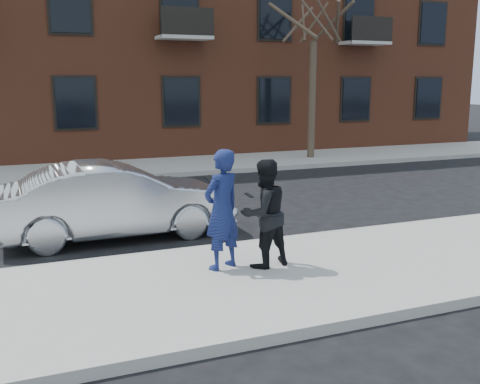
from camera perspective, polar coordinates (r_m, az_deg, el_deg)
name	(u,v)px	position (r m, az deg, el deg)	size (l,w,h in m)	color
ground	(398,261)	(9.80, 15.73, -6.72)	(100.00, 100.00, 0.00)	black
near_sidewalk	(408,261)	(9.59, 16.67, -6.69)	(50.00, 3.50, 0.15)	#999791
near_curb	(347,233)	(10.98, 10.80, -4.15)	(50.00, 0.10, 0.15)	#999691
far_sidewalk	(194,165)	(19.66, -4.71, 2.77)	(50.00, 3.50, 0.15)	#999791
far_curb	(211,172)	(17.97, -2.98, 2.00)	(50.00, 0.10, 0.15)	#999691
apartment_building	(189,9)	(26.68, -5.23, 18.07)	(24.30, 10.30, 12.30)	brown
street_tree	(314,7)	(21.18, 7.56, 18.11)	(3.60, 3.60, 6.80)	#3A3022
silver_sedan	(116,201)	(10.88, -12.50, -0.86)	(1.53, 4.38, 1.44)	#B7BABF
man_hoodie	(222,210)	(8.37, -1.85, -1.80)	(0.78, 0.67, 1.82)	navy
man_peacoat	(264,213)	(8.50, 2.46, -2.19)	(0.92, 0.78, 1.65)	black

